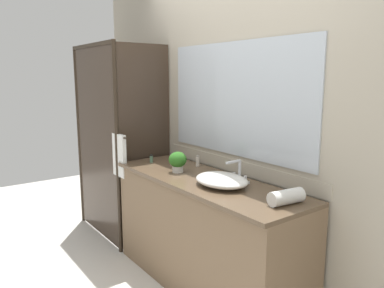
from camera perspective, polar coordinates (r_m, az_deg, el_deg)
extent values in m
plane|color=silver|center=(3.23, 1.69, -20.90)|extent=(8.00, 8.00, 0.00)
cube|color=#B2A893|center=(3.02, 7.00, 3.09)|extent=(4.40, 0.05, 2.60)
cube|color=#B2A893|center=(3.06, 6.46, -3.38)|extent=(1.80, 0.01, 0.11)
cube|color=silver|center=(2.98, 6.64, 6.82)|extent=(1.59, 0.01, 0.89)
cube|color=brown|center=(3.04, 1.88, -13.79)|extent=(1.80, 0.56, 0.87)
cube|color=brown|center=(2.88, 1.78, -5.63)|extent=(1.80, 0.58, 0.03)
cylinder|color=#2D2319|center=(4.42, -16.88, 1.05)|extent=(0.04, 0.04, 2.00)
cylinder|color=#2D2319|center=(3.51, -11.37, -1.01)|extent=(0.04, 0.04, 2.00)
cube|color=#2D2319|center=(3.91, -15.10, 14.41)|extent=(1.00, 0.04, 0.04)
cube|color=#382B21|center=(3.96, -14.44, 0.14)|extent=(0.96, 0.01, 1.96)
cube|color=#382B21|center=(3.63, -7.30, -0.50)|extent=(0.01, 0.57, 1.96)
cylinder|color=#2D2319|center=(3.47, -11.16, 1.16)|extent=(0.32, 0.02, 0.02)
cube|color=white|center=(3.50, -11.06, -1.72)|extent=(0.22, 0.04, 0.40)
ellipsoid|color=white|center=(2.69, 4.56, -5.52)|extent=(0.43, 0.33, 0.09)
cube|color=silver|center=(2.81, 7.29, -5.59)|extent=(0.17, 0.04, 0.02)
cylinder|color=silver|center=(2.79, 7.33, -3.99)|extent=(0.02, 0.02, 0.14)
cylinder|color=silver|center=(2.73, 6.35, -2.73)|extent=(0.02, 0.13, 0.02)
cylinder|color=silver|center=(2.84, 6.47, -4.77)|extent=(0.02, 0.02, 0.04)
cylinder|color=silver|center=(2.76, 8.16, -5.27)|extent=(0.02, 0.02, 0.04)
cylinder|color=beige|center=(3.06, -2.20, -3.86)|extent=(0.09, 0.09, 0.05)
ellipsoid|color=#2B681F|center=(3.05, -2.21, -2.39)|extent=(0.15, 0.15, 0.13)
cube|color=silver|center=(3.31, -2.28, -3.15)|extent=(0.10, 0.07, 0.01)
ellipsoid|color=beige|center=(3.30, -2.28, -2.84)|extent=(0.07, 0.04, 0.02)
cylinder|color=#4C7056|center=(3.42, -6.25, -2.33)|extent=(0.03, 0.03, 0.06)
cylinder|color=black|center=(3.42, -6.27, -1.73)|extent=(0.02, 0.02, 0.01)
cylinder|color=silver|center=(3.26, 0.87, -2.71)|extent=(0.03, 0.03, 0.08)
cylinder|color=#B7B2A8|center=(3.25, 0.87, -1.88)|extent=(0.02, 0.02, 0.01)
cylinder|color=white|center=(2.37, 14.26, -7.88)|extent=(0.12, 0.24, 0.09)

